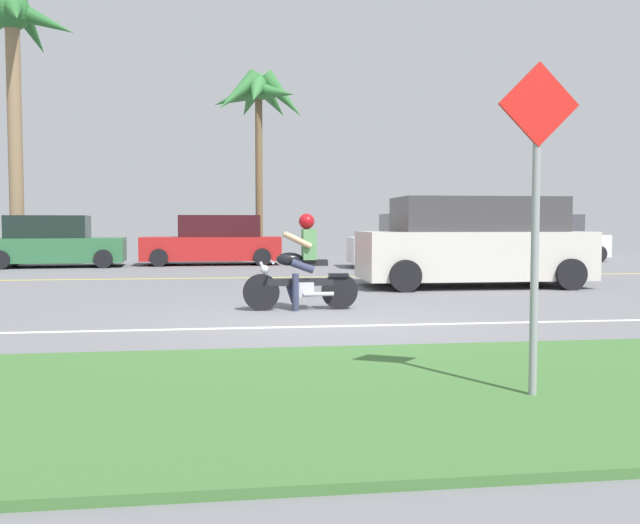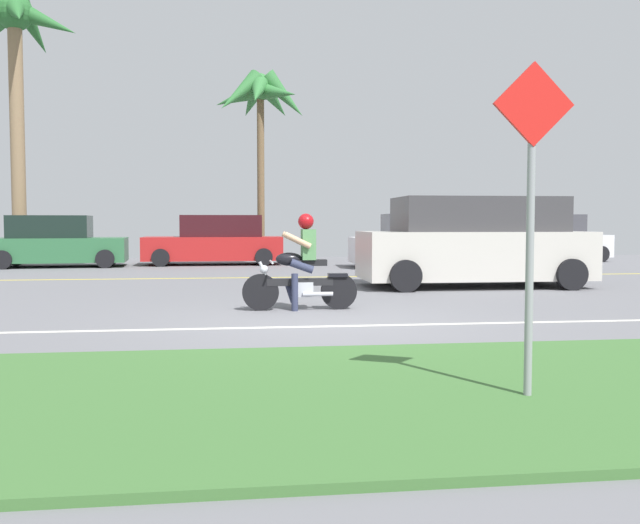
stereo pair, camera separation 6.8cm
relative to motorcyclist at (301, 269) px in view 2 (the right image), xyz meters
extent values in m
cube|color=slate|center=(0.23, 1.67, -0.66)|extent=(56.00, 30.00, 0.04)
cube|color=#3D6B33|center=(0.23, -5.43, -0.61)|extent=(56.00, 3.80, 0.06)
cube|color=silver|center=(0.23, -1.77, -0.63)|extent=(50.40, 0.12, 0.01)
cube|color=yellow|center=(0.23, 6.44, -0.63)|extent=(50.40, 0.12, 0.01)
cylinder|color=black|center=(-0.63, 0.00, -0.35)|extent=(0.57, 0.09, 0.57)
cylinder|color=black|center=(0.60, 0.01, -0.35)|extent=(0.57, 0.09, 0.57)
cylinder|color=#B7BAC1|center=(-0.54, 0.00, -0.12)|extent=(0.26, 0.05, 0.50)
cube|color=black|center=(-0.02, 0.00, -0.20)|extent=(1.04, 0.10, 0.11)
cube|color=#B7BAC1|center=(0.03, 0.00, -0.31)|extent=(0.30, 0.19, 0.23)
ellipsoid|color=black|center=(-0.19, 0.00, 0.16)|extent=(0.42, 0.23, 0.21)
cube|color=black|center=(0.17, 0.00, 0.10)|extent=(0.46, 0.21, 0.09)
cube|color=black|center=(0.58, 0.01, -0.10)|extent=(0.30, 0.15, 0.06)
cylinder|color=#B7BAC1|center=(-0.46, 0.00, 0.12)|extent=(0.04, 0.59, 0.03)
sphere|color=#B7BAC1|center=(-0.58, 0.00, 0.00)|extent=(0.13, 0.13, 0.13)
cylinder|color=#B7BAC1|center=(0.25, -0.11, -0.38)|extent=(0.47, 0.07, 0.07)
cube|color=#4C7F4C|center=(0.12, 0.00, 0.39)|extent=(0.21, 0.30, 0.47)
sphere|color=maroon|center=(0.08, 0.00, 0.75)|extent=(0.25, 0.25, 0.25)
cylinder|color=#2D334C|center=(0.00, 0.10, 0.06)|extent=(0.38, 0.12, 0.24)
cylinder|color=#2D334C|center=(0.00, -0.09, 0.06)|extent=(0.38, 0.12, 0.24)
cylinder|color=#2D334C|center=(-0.11, -0.13, -0.35)|extent=(0.10, 0.10, 0.58)
cylinder|color=#2D334C|center=(-0.15, 0.12, -0.38)|extent=(0.19, 0.10, 0.32)
cylinder|color=tan|center=(-0.07, 0.19, 0.46)|extent=(0.43, 0.09, 0.27)
cylinder|color=tan|center=(-0.07, -0.19, 0.46)|extent=(0.43, 0.09, 0.27)
cube|color=beige|center=(4.05, 3.46, 0.04)|extent=(4.79, 2.06, 1.00)
cube|color=#3B3A3D|center=(4.14, 3.46, 0.90)|extent=(3.45, 1.76, 0.73)
cylinder|color=black|center=(5.77, 4.44, -0.32)|extent=(0.64, 0.23, 0.64)
cylinder|color=black|center=(2.35, 4.48, -0.32)|extent=(0.64, 0.23, 0.64)
cylinder|color=black|center=(5.75, 2.44, -0.32)|extent=(0.64, 0.23, 0.64)
cylinder|color=black|center=(2.32, 2.49, -0.32)|extent=(0.64, 0.23, 0.64)
cylinder|color=black|center=(6.53, 3.43, 0.09)|extent=(0.21, 0.58, 0.58)
cube|color=#2D663D|center=(-6.36, 11.50, -0.11)|extent=(4.14, 2.10, 0.75)
cube|color=black|center=(-6.60, 11.48, 0.61)|extent=(2.44, 1.73, 0.69)
cylinder|color=black|center=(-7.74, 10.49, -0.36)|extent=(0.57, 0.22, 0.56)
cylinder|color=black|center=(-4.85, 10.70, -0.36)|extent=(0.57, 0.22, 0.56)
cylinder|color=black|center=(-7.87, 12.30, -0.36)|extent=(0.57, 0.22, 0.56)
cylinder|color=black|center=(-4.98, 12.51, -0.36)|extent=(0.57, 0.22, 0.56)
cube|color=#AD1E1E|center=(-1.66, 12.00, -0.10)|extent=(4.46, 1.67, 0.76)
cube|color=#351116|center=(-1.39, 12.00, 0.62)|extent=(2.59, 1.43, 0.70)
cylinder|color=black|center=(-0.05, 12.84, -0.36)|extent=(0.56, 0.18, 0.56)
cylinder|color=black|center=(-3.26, 12.83, -0.36)|extent=(0.56, 0.18, 0.56)
cylinder|color=black|center=(-0.05, 11.18, -0.36)|extent=(0.56, 0.18, 0.56)
cylinder|color=black|center=(-3.26, 11.17, -0.36)|extent=(0.56, 0.18, 0.56)
cube|color=silver|center=(4.43, 9.80, -0.10)|extent=(3.86, 2.04, 0.77)
cube|color=#414147|center=(4.66, 9.79, 0.64)|extent=(2.26, 1.70, 0.71)
cylinder|color=black|center=(5.83, 10.65, -0.36)|extent=(0.57, 0.21, 0.56)
cylinder|color=black|center=(3.13, 10.79, -0.36)|extent=(0.57, 0.21, 0.56)
cylinder|color=black|center=(5.74, 8.81, -0.36)|extent=(0.57, 0.21, 0.56)
cylinder|color=black|center=(3.03, 8.95, -0.36)|extent=(0.57, 0.21, 0.56)
cube|color=silver|center=(10.37, 12.56, -0.09)|extent=(3.68, 1.82, 0.78)
cube|color=#414147|center=(10.15, 12.55, 0.66)|extent=(2.15, 1.52, 0.72)
cylinder|color=black|center=(9.11, 11.67, -0.36)|extent=(0.57, 0.20, 0.56)
cylinder|color=black|center=(11.70, 11.78, -0.36)|extent=(0.57, 0.20, 0.56)
cylinder|color=black|center=(9.04, 13.34, -0.36)|extent=(0.57, 0.20, 0.56)
cylinder|color=black|center=(11.63, 13.45, -0.36)|extent=(0.57, 0.20, 0.56)
cylinder|color=brown|center=(-0.01, 13.85, 2.38)|extent=(0.26, 0.26, 6.04)
sphere|color=#337538|center=(-0.01, 13.85, 5.40)|extent=(0.66, 0.66, 0.66)
cone|color=#337538|center=(0.83, 13.83, 5.19)|extent=(1.79, 0.71, 1.82)
cone|color=#337538|center=(0.49, 14.53, 5.19)|extent=(1.71, 1.97, 1.54)
cone|color=#337538|center=(-0.27, 14.65, 5.19)|extent=(1.23, 2.07, 1.52)
cone|color=#337538|center=(-0.76, 14.24, 5.19)|extent=(2.07, 1.51, 1.11)
cone|color=#337538|center=(-0.75, 13.43, 5.19)|extent=(1.96, 1.51, 1.71)
cone|color=#337538|center=(-0.14, 13.02, 5.19)|extent=(0.97, 2.05, 1.50)
cone|color=#337538|center=(0.52, 13.20, 5.19)|extent=(1.77, 1.95, 1.01)
cylinder|color=#846B4C|center=(-8.03, 13.26, 3.48)|extent=(0.46, 0.46, 8.23)
sphere|color=#28662D|center=(-8.03, 13.26, 7.59)|extent=(1.19, 1.19, 1.19)
cone|color=#28662D|center=(-7.10, 13.32, 7.36)|extent=(2.24, 0.88, 1.40)
cone|color=#28662D|center=(-7.72, 14.14, 7.36)|extent=(1.39, 2.17, 1.94)
cone|color=#28662D|center=(-8.69, 13.92, 7.36)|extent=(2.07, 2.07, 1.59)
cone|color=#28662D|center=(-7.71, 12.39, 7.36)|extent=(1.46, 2.31, 1.59)
cylinder|color=gray|center=(1.13, -5.77, 0.36)|extent=(0.06, 0.06, 1.99)
cube|color=red|center=(1.13, -5.79, 1.60)|extent=(0.62, 0.03, 0.62)
camera|label=1|loc=(-1.15, -10.65, 0.72)|focal=38.62mm
camera|label=2|loc=(-1.09, -10.66, 0.72)|focal=38.62mm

